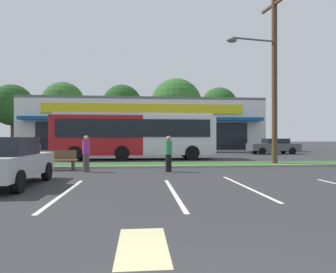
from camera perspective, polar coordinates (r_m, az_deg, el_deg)
grass_median at (r=16.52m, az=-1.48°, el=-5.34°), size 56.00×2.20×0.12m
curb_lip at (r=15.31m, az=-1.17°, el=-5.74°), size 56.00×0.24×0.12m
parking_stripe_0 at (r=8.87m, az=-18.97°, el=-10.07°), size 0.12×4.80×0.01m
parking_stripe_1 at (r=8.51m, az=1.08°, el=-10.51°), size 0.12×4.80×0.01m
parking_stripe_2 at (r=9.74m, az=14.51°, el=-9.19°), size 0.12×4.80×0.01m
lot_arrow at (r=4.50m, az=-4.83°, el=-19.89°), size 0.70×1.60×0.01m
storefront_building at (r=39.12m, az=-4.59°, el=1.91°), size 27.04×14.66×6.03m
tree_far_left at (r=50.68m, az=-27.36°, el=5.29°), size 6.15×6.15×9.50m
tree_left at (r=48.55m, az=-19.23°, el=5.97°), size 6.40×6.40×10.01m
tree_mid_left at (r=48.37m, az=-8.66°, el=6.01°), size 6.20×6.20×9.94m
tree_mid at (r=46.47m, az=1.55°, el=6.11°), size 7.85×7.85×10.63m
tree_mid_right at (r=47.79m, az=9.64°, el=5.78°), size 5.61×5.61×9.39m
utility_pole at (r=18.10m, az=19.08°, el=11.30°), size 3.11×2.39×9.60m
city_bus at (r=21.52m, az=-6.29°, el=0.38°), size 11.28×2.83×3.25m
bus_stop_bench at (r=15.06m, az=-19.84°, el=-4.12°), size 1.60×0.45×0.95m
car_0 at (r=30.44m, az=19.33°, el=-1.69°), size 4.67×2.00×1.46m
car_1 at (r=10.70m, az=-28.23°, el=-4.20°), size 1.87×4.12×1.54m
car_2 at (r=28.75m, az=-28.04°, el=-1.72°), size 4.74×1.88×1.52m
pedestrian_near_bench at (r=13.52m, az=0.10°, el=-3.28°), size 0.32×0.32×1.61m
pedestrian_by_pole at (r=13.95m, az=-15.21°, el=-3.14°), size 0.33×0.33×1.63m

